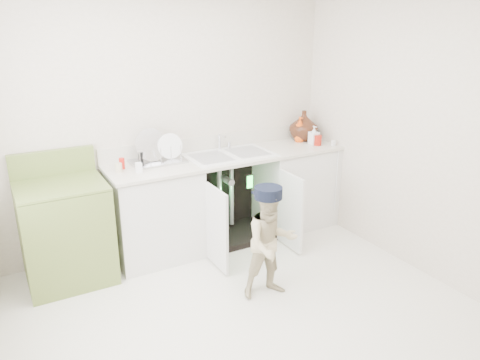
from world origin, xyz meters
The scene contains 5 objects.
ground centered at (0.00, 0.00, 0.00)m, with size 3.50×3.50×0.00m, color beige.
room_shell centered at (0.00, 0.00, 1.25)m, with size 6.00×5.50×1.26m.
counter_run centered at (0.58, 1.21, 0.48)m, with size 2.44×1.02×1.23m.
avocado_stove centered at (-1.06, 1.18, 0.46)m, with size 0.71×0.65×1.10m.
repair_worker centered at (0.34, 0.10, 0.48)m, with size 0.53×0.97×0.95m.
Camera 1 is at (-1.53, -2.74, 2.18)m, focal length 35.00 mm.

